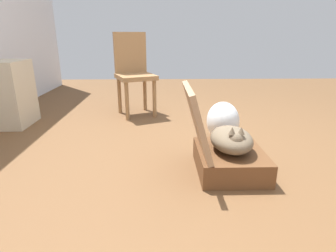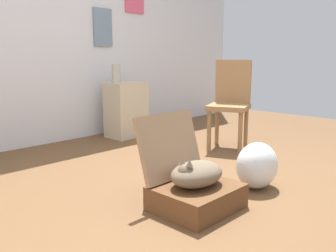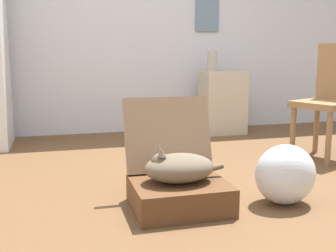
{
  "view_description": "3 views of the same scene",
  "coord_description": "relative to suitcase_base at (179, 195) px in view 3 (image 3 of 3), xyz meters",
  "views": [
    {
      "loc": [
        -2.1,
        0.3,
        0.91
      ],
      "look_at": [
        -0.14,
        0.25,
        0.26
      ],
      "focal_mm": 29.26,
      "sensor_mm": 36.0,
      "label": 1
    },
    {
      "loc": [
        -2.1,
        -1.58,
        0.97
      ],
      "look_at": [
        -0.37,
        0.08,
        0.51
      ],
      "focal_mm": 38.72,
      "sensor_mm": 36.0,
      "label": 2
    },
    {
      "loc": [
        -1.01,
        -2.28,
        0.86
      ],
      "look_at": [
        -0.37,
        0.07,
        0.43
      ],
      "focal_mm": 44.03,
      "sensor_mm": 36.0,
      "label": 3
    }
  ],
  "objects": [
    {
      "name": "ground_plane",
      "position": [
        0.38,
        0.18,
        -0.08
      ],
      "size": [
        7.68,
        7.68,
        0.0
      ],
      "primitive_type": "plane",
      "color": "brown",
      "rests_on": "ground"
    },
    {
      "name": "suitcase_lid",
      "position": [
        0.0,
        0.24,
        0.3
      ],
      "size": [
        0.52,
        0.16,
        0.44
      ],
      "primitive_type": "cube",
      "rotation": [
        1.29,
        0.0,
        0.0
      ],
      "color": "#9B7756",
      "rests_on": "suitcase_base"
    },
    {
      "name": "suitcase_base",
      "position": [
        0.0,
        0.0,
        0.0
      ],
      "size": [
        0.52,
        0.45,
        0.16
      ],
      "primitive_type": "cube",
      "color": "brown",
      "rests_on": "ground"
    },
    {
      "name": "plastic_bag_white",
      "position": [
        0.61,
        -0.08,
        0.1
      ],
      "size": [
        0.36,
        0.29,
        0.35
      ],
      "primitive_type": "ellipsoid",
      "color": "silver",
      "rests_on": "ground"
    },
    {
      "name": "chair",
      "position": [
        1.52,
        0.79,
        0.43
      ],
      "size": [
        0.54,
        0.53,
        0.94
      ],
      "rotation": [
        0.0,
        0.0,
        -1.18
      ],
      "color": "olive",
      "rests_on": "ground"
    },
    {
      "name": "side_table",
      "position": [
        1.1,
        2.03,
        0.26
      ],
      "size": [
        0.45,
        0.34,
        0.67
      ],
      "primitive_type": "cube",
      "color": "beige",
      "rests_on": "ground"
    },
    {
      "name": "cat",
      "position": [
        -0.01,
        0.0,
        0.16
      ],
      "size": [
        0.47,
        0.28,
        0.2
      ],
      "color": "brown",
      "rests_on": "suitcase_base"
    },
    {
      "name": "vase_tall",
      "position": [
        0.98,
        2.06,
        0.7
      ],
      "size": [
        0.1,
        0.1,
        0.22
      ],
      "primitive_type": "cylinder",
      "color": "#B7AD99",
      "rests_on": "side_table"
    },
    {
      "name": "wall_back",
      "position": [
        0.38,
        2.44,
        1.22
      ],
      "size": [
        6.4,
        0.15,
        2.6
      ],
      "color": "silver",
      "rests_on": "ground"
    }
  ]
}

